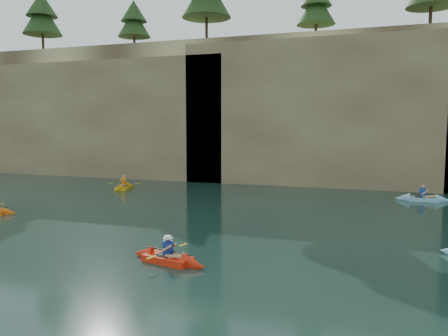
% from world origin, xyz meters
% --- Properties ---
extents(ground, '(160.00, 160.00, 0.00)m').
position_xyz_m(ground, '(0.00, 0.00, 0.00)').
color(ground, black).
rests_on(ground, ground).
extents(cliff, '(70.00, 16.00, 12.00)m').
position_xyz_m(cliff, '(0.00, 30.00, 6.00)').
color(cliff, tan).
rests_on(cliff, ground).
extents(cliff_slab_west, '(26.00, 2.40, 10.56)m').
position_xyz_m(cliff_slab_west, '(-20.00, 22.60, 5.28)').
color(cliff_slab_west, '#9B895E').
rests_on(cliff_slab_west, ground).
extents(cliff_slab_center, '(24.00, 2.40, 11.40)m').
position_xyz_m(cliff_slab_center, '(2.00, 22.60, 5.70)').
color(cliff_slab_center, '#9B895E').
rests_on(cliff_slab_center, ground).
extents(sea_cave_west, '(4.50, 1.00, 4.00)m').
position_xyz_m(sea_cave_west, '(-18.00, 21.95, 2.00)').
color(sea_cave_west, black).
rests_on(sea_cave_west, ground).
extents(sea_cave_center, '(3.50, 1.00, 3.20)m').
position_xyz_m(sea_cave_center, '(-4.00, 21.95, 1.60)').
color(sea_cave_center, black).
rests_on(sea_cave_center, ground).
extents(main_kayaker, '(3.20, 2.10, 1.16)m').
position_xyz_m(main_kayaker, '(-2.34, 2.07, 0.15)').
color(main_kayaker, red).
rests_on(main_kayaker, ground).
extents(kayaker_yellow, '(2.46, 3.17, 1.27)m').
position_xyz_m(kayaker_yellow, '(-12.73, 16.29, 0.16)').
color(kayaker_yellow, gold).
rests_on(kayaker_yellow, ground).
extents(kayaker_ltblue_mid, '(3.21, 2.41, 1.22)m').
position_xyz_m(kayaker_ltblue_mid, '(7.32, 17.90, 0.15)').
color(kayaker_ltblue_mid, '#7EBAD3').
rests_on(kayaker_ltblue_mid, ground).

